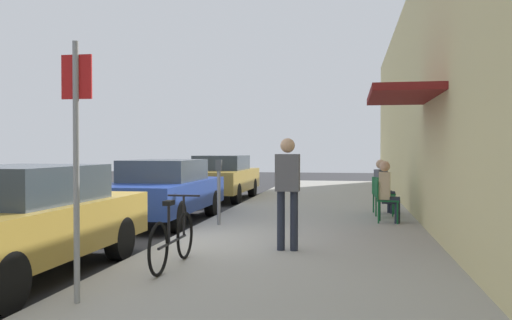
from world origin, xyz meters
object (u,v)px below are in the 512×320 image
Objects in this scene: parked_car_0 at (17,221)px; seated_patron_0 at (388,189)px; parked_car_2 at (221,177)px; parking_meter at (219,187)px; bicycle_0 at (173,239)px; parked_car_1 at (163,190)px; street_sign at (76,150)px; seated_patron_2 at (383,184)px; cafe_chair_0 at (385,198)px; cafe_chair_2 at (380,192)px; pedestrian_standing at (288,185)px; cafe_chair_1 at (382,195)px.

parked_car_0 is 7.28m from seated_patron_0.
parked_car_2 is 3.33× the size of parking_meter.
seated_patron_0 is at bearing 57.92° from bicycle_0.
parked_car_1 is 1.69× the size of street_sign.
seated_patron_0 is 1.63m from seated_patron_2.
parked_car_2 is 7.44m from cafe_chair_0.
parked_car_2 is 3.41× the size of seated_patron_0.
parking_meter is 3.53m from seated_patron_0.
parked_car_2 is at bearing 97.01° from street_sign.
bicycle_0 is at bearing -115.13° from seated_patron_2.
parked_car_0 is at bearing -90.00° from parked_car_2.
street_sign reaches higher than parked_car_2.
parked_car_0 is 4.66m from parking_meter.
parking_meter reaches higher than cafe_chair_2.
parked_car_0 reaches higher than parked_car_1.
pedestrian_standing reaches higher than parking_meter.
street_sign is at bearing -112.45° from cafe_chair_2.
cafe_chair_0 is 0.20m from seated_patron_0.
parked_car_0 reaches higher than bicycle_0.
parked_car_2 is 10.64m from bicycle_0.
parked_car_0 is at bearing 140.34° from street_sign.
seated_patron_0 is (0.06, -0.01, 0.19)m from cafe_chair_0.
seated_patron_0 is 0.85m from cafe_chair_1.
parking_meter is 0.51× the size of street_sign.
cafe_chair_2 is at bearing 89.91° from cafe_chair_0.
seated_patron_2 is at bearing 89.98° from seated_patron_0.
cafe_chair_1 is at bearing 51.62° from parked_car_0.
cafe_chair_2 is (0.00, 1.61, 0.00)m from cafe_chair_0.
seated_patron_0 is at bearing -48.62° from parked_car_2.
parked_car_2 is 5.06× the size of cafe_chair_2.
street_sign is at bearing -77.22° from parked_car_1.
cafe_chair_1 is 1.00× the size of cafe_chair_2.
parked_car_2 reaches higher than cafe_chair_1.
cafe_chair_1 is at bearing 28.03° from parking_meter.
street_sign is 2.99× the size of cafe_chair_1.
seated_patron_0 reaches higher than cafe_chair_0.
seated_patron_2 is (3.04, 6.48, 0.34)m from bicycle_0.
parked_car_1 is at bearing 132.90° from pedestrian_standing.
parked_car_1 is at bearing 111.32° from bicycle_0.
seated_patron_2 is at bearing 17.94° from parked_car_1.
parked_car_0 is 5.06× the size of cafe_chair_2.
seated_patron_2 is at bearing 71.52° from pedestrian_standing.
parked_car_0 is 5.06× the size of cafe_chair_0.
parked_car_1 is at bearing 179.72° from cafe_chair_0.
parked_car_2 is 9.64m from pedestrian_standing.
parking_meter is 4.27m from seated_patron_2.
cafe_chair_0 is 1.64m from seated_patron_2.
parking_meter is 3.48m from cafe_chair_0.
seated_patron_2 is at bearing 37.21° from parking_meter.
seated_patron_0 is 1.48× the size of cafe_chair_2.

